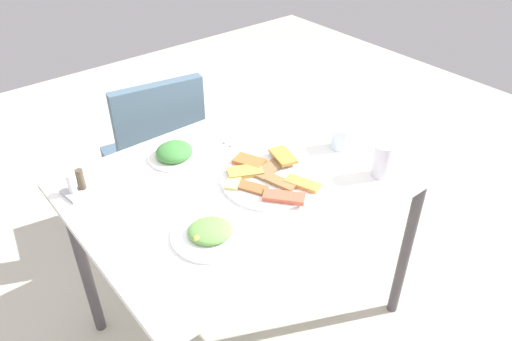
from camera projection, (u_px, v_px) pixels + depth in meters
The scene contains 12 objects.
ground_plane at pixel (249, 317), 2.15m from camera, with size 6.00×6.00×0.00m, color beige.
dining_table at pixel (248, 194), 1.76m from camera, with size 1.17×0.85×0.77m.
dining_chair at pixel (158, 153), 2.31m from camera, with size 0.49×0.49×0.90m.
pide_platter at pixel (268, 178), 1.67m from camera, with size 0.33×0.36×0.04m.
salad_plate_greens at pixel (175, 153), 1.79m from camera, with size 0.19×0.19×0.06m.
salad_plate_rice at pixel (210, 233), 1.45m from camera, with size 0.24×0.24×0.04m.
soda_can at pixel (382, 161), 1.67m from camera, with size 0.07×0.07×0.12m, color silver.
drinking_glass at pixel (340, 138), 1.83m from camera, with size 0.07×0.07×0.09m, color silver.
paper_napkin at pixel (243, 137), 1.92m from camera, with size 0.15×0.15×0.00m, color white.
fork at pixel (246, 138), 1.90m from camera, with size 0.17×0.01×0.01m, color silver.
spoon at pixel (241, 134), 1.92m from camera, with size 0.18×0.01×0.01m, color silver.
condiment_caddy at pixel (77, 186), 1.61m from camera, with size 0.10×0.10×0.08m.
Camera 1 is at (-0.85, -1.09, 1.77)m, focal length 34.33 mm.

